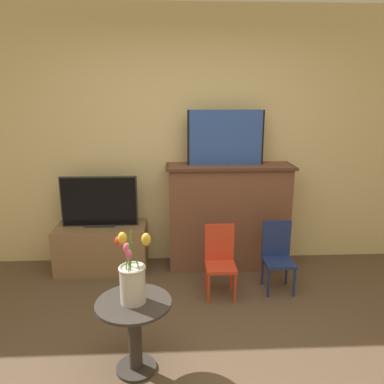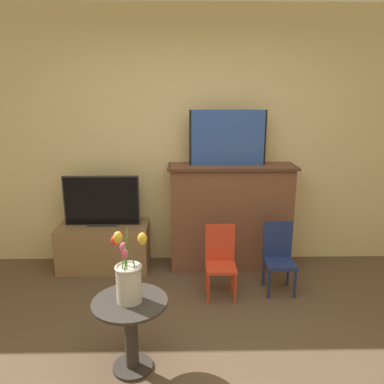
# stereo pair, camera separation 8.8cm
# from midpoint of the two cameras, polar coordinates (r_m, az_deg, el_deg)

# --- Properties ---
(wall_back) EXTENTS (8.00, 0.06, 2.70)m
(wall_back) POSITION_cam_midpoint_polar(r_m,az_deg,el_deg) (4.03, 0.75, 7.95)
(wall_back) COLOR beige
(wall_back) RESTS_ON ground
(fireplace_mantel) EXTENTS (1.31, 0.42, 1.12)m
(fireplace_mantel) POSITION_cam_midpoint_polar(r_m,az_deg,el_deg) (4.02, 6.50, -3.55)
(fireplace_mantel) COLOR brown
(fireplace_mantel) RESTS_ON ground
(painting) EXTENTS (0.78, 0.03, 0.56)m
(painting) POSITION_cam_midpoint_polar(r_m,az_deg,el_deg) (3.84, 6.14, 8.20)
(painting) COLOR black
(painting) RESTS_ON fireplace_mantel
(tv_stand) EXTENTS (0.94, 0.44, 0.49)m
(tv_stand) POSITION_cam_midpoint_polar(r_m,az_deg,el_deg) (4.13, -12.61, -8.14)
(tv_stand) COLOR olive
(tv_stand) RESTS_ON ground
(tv_monitor) EXTENTS (0.78, 0.12, 0.53)m
(tv_monitor) POSITION_cam_midpoint_polar(r_m,az_deg,el_deg) (3.98, -13.00, -1.43)
(tv_monitor) COLOR #2D2D2D
(tv_monitor) RESTS_ON tv_stand
(chair_red) EXTENTS (0.27, 0.27, 0.66)m
(chair_red) POSITION_cam_midpoint_polar(r_m,az_deg,el_deg) (3.51, 5.07, -9.97)
(chair_red) COLOR red
(chair_red) RESTS_ON ground
(chair_blue) EXTENTS (0.27, 0.27, 0.66)m
(chair_blue) POSITION_cam_midpoint_polar(r_m,az_deg,el_deg) (3.68, 13.75, -9.18)
(chair_blue) COLOR navy
(chair_blue) RESTS_ON ground
(side_table) EXTENTS (0.50, 0.50, 0.51)m
(side_table) POSITION_cam_midpoint_polar(r_m,az_deg,el_deg) (2.66, -8.30, -19.40)
(side_table) COLOR #332D28
(side_table) RESTS_ON ground
(vase_tulips) EXTENTS (0.22, 0.27, 0.53)m
(vase_tulips) POSITION_cam_midpoint_polar(r_m,az_deg,el_deg) (2.48, -8.64, -12.66)
(vase_tulips) COLOR beige
(vase_tulips) RESTS_ON side_table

